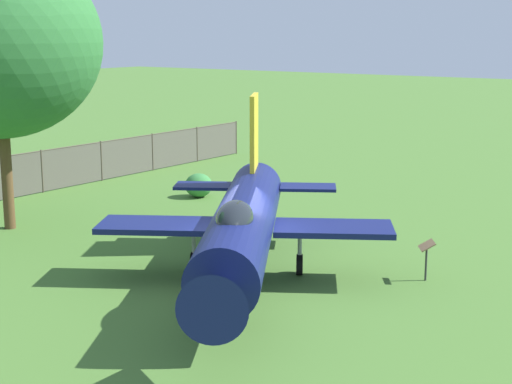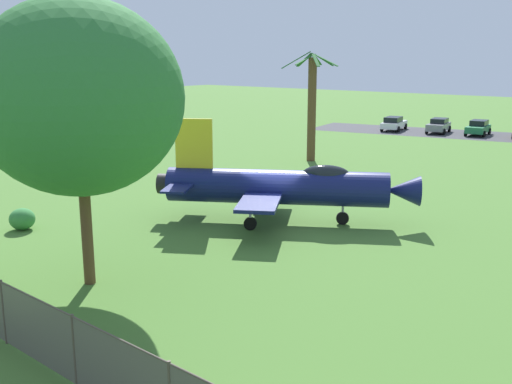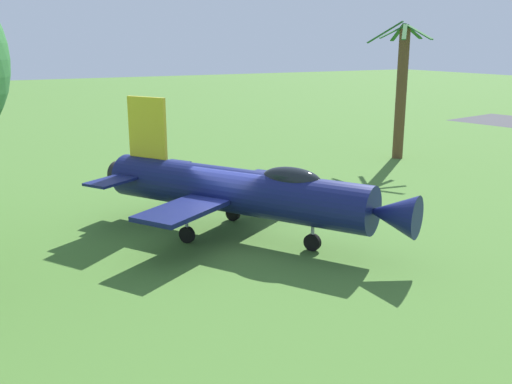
# 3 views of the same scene
# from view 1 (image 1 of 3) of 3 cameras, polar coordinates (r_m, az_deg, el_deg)

# --- Properties ---
(ground_plane) EXTENTS (200.00, 200.00, 0.00)m
(ground_plane) POSITION_cam_1_polar(r_m,az_deg,el_deg) (21.41, -0.93, -6.87)
(ground_plane) COLOR #47722D
(display_jet) EXTENTS (11.64, 8.86, 4.91)m
(display_jet) POSITION_cam_1_polar(r_m,az_deg,el_deg) (20.55, -1.04, -2.52)
(display_jet) COLOR #111951
(display_jet) RESTS_ON ground_plane
(shrub_near_fence) EXTENTS (1.15, 1.15, 1.01)m
(shrub_near_fence) POSITION_cam_1_polar(r_m,az_deg,el_deg) (32.61, -4.25, 0.50)
(shrub_near_fence) COLOR #387F3D
(shrub_near_fence) RESTS_ON ground_plane
(info_plaque) EXTENTS (0.72, 0.67, 1.14)m
(info_plaque) POSITION_cam_1_polar(r_m,az_deg,el_deg) (22.05, 12.47, -4.27)
(info_plaque) COLOR #333333
(info_plaque) RESTS_ON ground_plane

